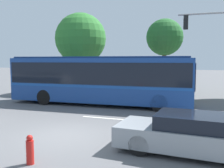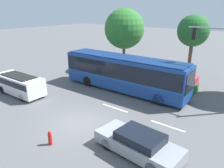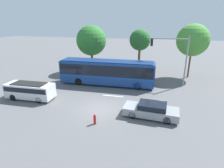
{
  "view_description": "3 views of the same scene",
  "coord_description": "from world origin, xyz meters",
  "px_view_note": "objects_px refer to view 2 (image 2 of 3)",
  "views": [
    {
      "loc": [
        4.85,
        -8.6,
        2.99
      ],
      "look_at": [
        0.14,
        5.41,
        1.56
      ],
      "focal_mm": 40.32,
      "sensor_mm": 36.0,
      "label": 1
    },
    {
      "loc": [
        9.61,
        -8.93,
        7.36
      ],
      "look_at": [
        -0.62,
        4.3,
        1.47
      ],
      "focal_mm": 34.89,
      "sensor_mm": 36.0,
      "label": 2
    },
    {
      "loc": [
        4.93,
        -15.07,
        8.04
      ],
      "look_at": [
        0.37,
        3.16,
        1.46
      ],
      "focal_mm": 29.34,
      "sensor_mm": 36.0,
      "label": 3
    }
  ],
  "objects_px": {
    "city_bus": "(124,71)",
    "fire_hydrant": "(50,138)",
    "street_tree_left": "(124,29)",
    "suv_left_lane": "(20,83)",
    "sedan_foreground": "(138,143)",
    "street_tree_centre": "(193,31)"
  },
  "relations": [
    {
      "from": "city_bus",
      "to": "fire_hydrant",
      "type": "relative_size",
      "value": 14.14
    },
    {
      "from": "sedan_foreground",
      "to": "fire_hydrant",
      "type": "height_order",
      "value": "sedan_foreground"
    },
    {
      "from": "street_tree_left",
      "to": "street_tree_centre",
      "type": "height_order",
      "value": "street_tree_left"
    },
    {
      "from": "city_bus",
      "to": "street_tree_centre",
      "type": "distance_m",
      "value": 9.27
    },
    {
      "from": "suv_left_lane",
      "to": "fire_hydrant",
      "type": "bearing_deg",
      "value": 157.67
    },
    {
      "from": "sedan_foreground",
      "to": "suv_left_lane",
      "type": "relative_size",
      "value": 0.94
    },
    {
      "from": "suv_left_lane",
      "to": "street_tree_centre",
      "type": "relative_size",
      "value": 0.76
    },
    {
      "from": "street_tree_left",
      "to": "sedan_foreground",
      "type": "bearing_deg",
      "value": -52.58
    },
    {
      "from": "sedan_foreground",
      "to": "street_tree_centre",
      "type": "relative_size",
      "value": 0.72
    },
    {
      "from": "city_bus",
      "to": "street_tree_centre",
      "type": "relative_size",
      "value": 1.81
    },
    {
      "from": "sedan_foreground",
      "to": "street_tree_centre",
      "type": "xyz_separation_m",
      "value": [
        -2.76,
        15.36,
        4.38
      ]
    },
    {
      "from": "street_tree_left",
      "to": "fire_hydrant",
      "type": "xyz_separation_m",
      "value": [
        5.92,
        -15.78,
        -4.54
      ]
    },
    {
      "from": "sedan_foreground",
      "to": "suv_left_lane",
      "type": "xyz_separation_m",
      "value": [
        -12.74,
        0.83,
        0.4
      ]
    },
    {
      "from": "suv_left_lane",
      "to": "fire_hydrant",
      "type": "xyz_separation_m",
      "value": [
        8.37,
        -3.17,
        -0.61
      ]
    },
    {
      "from": "fire_hydrant",
      "to": "sedan_foreground",
      "type": "bearing_deg",
      "value": 28.2
    },
    {
      "from": "city_bus",
      "to": "sedan_foreground",
      "type": "xyz_separation_m",
      "value": [
        6.01,
        -7.28,
        -1.2
      ]
    },
    {
      "from": "city_bus",
      "to": "street_tree_left",
      "type": "xyz_separation_m",
      "value": [
        -4.27,
        6.15,
        3.13
      ]
    },
    {
      "from": "city_bus",
      "to": "suv_left_lane",
      "type": "height_order",
      "value": "city_bus"
    },
    {
      "from": "city_bus",
      "to": "street_tree_left",
      "type": "relative_size",
      "value": 1.66
    },
    {
      "from": "sedan_foreground",
      "to": "fire_hydrant",
      "type": "xyz_separation_m",
      "value": [
        -4.36,
        -2.34,
        -0.21
      ]
    },
    {
      "from": "suv_left_lane",
      "to": "street_tree_left",
      "type": "xyz_separation_m",
      "value": [
        2.45,
        12.61,
        3.93
      ]
    },
    {
      "from": "city_bus",
      "to": "suv_left_lane",
      "type": "xyz_separation_m",
      "value": [
        -6.72,
        -6.45,
        -0.8
      ]
    }
  ]
}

